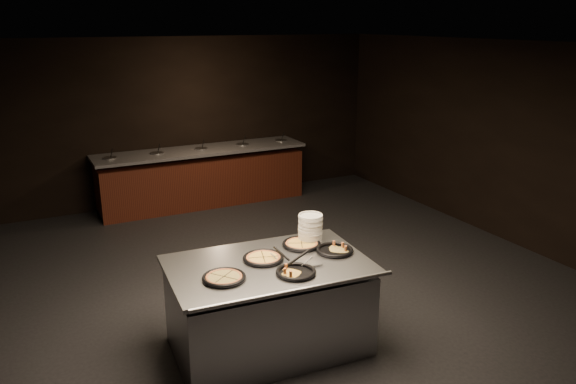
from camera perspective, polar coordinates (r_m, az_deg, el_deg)
name	(u,v)px	position (r m, az deg, el deg)	size (l,w,h in m)	color
room	(295,172)	(6.62, 0.71, 2.09)	(7.02, 8.02, 2.92)	black
salad_bar	(203,180)	(10.07, -8.64, 1.18)	(3.70, 0.83, 1.18)	#502213
serving_counter	(269,308)	(5.66, -1.98, -11.67)	(2.00, 1.36, 0.92)	#AEB0B5
plate_stack	(310,228)	(5.93, 2.30, -3.67)	(0.26, 0.26, 0.29)	silver
pan_veggie_whole	(224,277)	(5.15, -6.52, -8.62)	(0.40, 0.40, 0.04)	black
pan_cheese_whole	(263,258)	(5.51, -2.52, -6.71)	(0.40, 0.40, 0.04)	black
pan_cheese_slices_a	(302,244)	(5.84, 1.39, -5.29)	(0.40, 0.40, 0.04)	black
pan_cheese_slices_b	(296,272)	(5.22, 0.80, -8.12)	(0.37, 0.37, 0.04)	black
pan_veggie_slices	(335,250)	(5.71, 4.77, -5.90)	(0.38, 0.38, 0.04)	black
server_left	(277,255)	(5.44, -1.11, -6.44)	(0.23, 0.26, 0.15)	#AEB0B5
server_right	(303,259)	(5.32, 1.56, -6.83)	(0.35, 0.11, 0.17)	#AEB0B5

